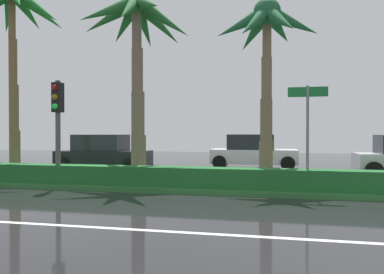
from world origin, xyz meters
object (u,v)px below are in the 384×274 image
(palm_tree_centre_left, at_px, (267,37))
(car_in_traffic_second, at_px, (253,152))
(car_in_traffic_leading, at_px, (103,153))
(street_name_sign, at_px, (308,123))
(palm_tree_mid_left, at_px, (136,30))
(palm_tree_far_left, at_px, (12,15))
(traffic_signal_median_left, at_px, (58,113))

(palm_tree_centre_left, bearing_deg, car_in_traffic_second, 96.70)
(palm_tree_centre_left, bearing_deg, car_in_traffic_leading, 153.79)
(palm_tree_centre_left, relative_size, street_name_sign, 2.03)
(palm_tree_centre_left, bearing_deg, palm_tree_mid_left, 177.28)
(street_name_sign, relative_size, car_in_traffic_second, 0.70)
(car_in_traffic_leading, bearing_deg, palm_tree_far_left, -117.52)
(palm_tree_centre_left, bearing_deg, street_name_sign, -53.06)
(palm_tree_mid_left, relative_size, traffic_signal_median_left, 2.04)
(palm_tree_far_left, xyz_separation_m, palm_tree_centre_left, (9.59, 0.00, -1.37))
(palm_tree_centre_left, height_order, car_in_traffic_leading, palm_tree_centre_left)
(palm_tree_far_left, relative_size, car_in_traffic_leading, 1.76)
(palm_tree_centre_left, xyz_separation_m, street_name_sign, (1.17, -1.56, -2.88))
(traffic_signal_median_left, height_order, car_in_traffic_second, traffic_signal_median_left)
(palm_tree_centre_left, distance_m, car_in_traffic_leading, 9.46)
(street_name_sign, xyz_separation_m, car_in_traffic_leading, (-8.80, 5.31, -1.25))
(palm_tree_far_left, distance_m, car_in_traffic_leading, 6.95)
(palm_tree_centre_left, height_order, traffic_signal_median_left, palm_tree_centre_left)
(palm_tree_mid_left, distance_m, traffic_signal_median_left, 4.11)
(street_name_sign, bearing_deg, traffic_signal_median_left, -179.12)
(car_in_traffic_leading, bearing_deg, palm_tree_mid_left, -49.69)
(traffic_signal_median_left, bearing_deg, palm_tree_mid_left, 43.58)
(palm_tree_far_left, distance_m, palm_tree_mid_left, 5.03)
(palm_tree_mid_left, relative_size, car_in_traffic_second, 1.59)
(palm_tree_centre_left, xyz_separation_m, traffic_signal_median_left, (-6.62, -1.68, -2.50))
(palm_tree_mid_left, height_order, street_name_sign, palm_tree_mid_left)
(palm_tree_mid_left, height_order, traffic_signal_median_left, palm_tree_mid_left)
(palm_tree_far_left, relative_size, palm_tree_mid_left, 1.11)
(palm_tree_mid_left, height_order, car_in_traffic_second, palm_tree_mid_left)
(traffic_signal_median_left, distance_m, street_name_sign, 7.81)
(palm_tree_far_left, height_order, car_in_traffic_second, palm_tree_far_left)
(car_in_traffic_leading, bearing_deg, traffic_signal_median_left, -79.48)
(palm_tree_mid_left, relative_size, palm_tree_centre_left, 1.12)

